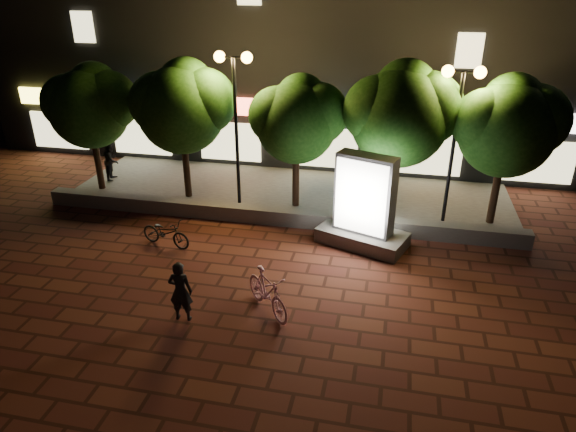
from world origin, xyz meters
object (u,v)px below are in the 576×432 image
(tree_far_right, at_px, (509,123))
(street_lamp_left, at_px, (235,91))
(scooter_parked, at_px, (166,232))
(tree_left, at_px, (183,104))
(tree_mid, at_px, (298,117))
(tree_right, at_px, (402,111))
(rider, at_px, (181,291))
(street_lamp_right, at_px, (459,106))
(scooter_pink, at_px, (267,292))
(tree_far_left, at_px, (91,103))
(ad_kiosk, at_px, (364,210))
(pedestrian, at_px, (112,160))

(tree_far_right, height_order, street_lamp_left, street_lamp_left)
(scooter_parked, bearing_deg, tree_left, 23.70)
(scooter_parked, bearing_deg, tree_mid, -29.17)
(tree_right, relative_size, street_lamp_left, 0.98)
(street_lamp_left, xyz_separation_m, rider, (0.65, -6.71, -3.25))
(tree_far_right, relative_size, street_lamp_right, 0.96)
(scooter_pink, height_order, rider, rider)
(tree_far_right, xyz_separation_m, rider, (-7.91, -6.97, -2.59))
(tree_far_left, relative_size, street_lamp_left, 0.89)
(ad_kiosk, bearing_deg, tree_far_right, 29.54)
(tree_far_right, distance_m, scooter_parked, 10.87)
(tree_far_left, height_order, pedestrian, tree_far_left)
(tree_far_right, xyz_separation_m, street_lamp_right, (-1.55, -0.26, 0.53))
(tree_right, xyz_separation_m, street_lamp_right, (1.64, -0.26, 0.33))
(tree_far_left, relative_size, ad_kiosk, 1.59)
(rider, height_order, scooter_parked, rider)
(street_lamp_right, height_order, rider, street_lamp_right)
(scooter_pink, xyz_separation_m, pedestrian, (-8.09, 7.17, 0.30))
(tree_far_left, relative_size, tree_right, 0.91)
(street_lamp_left, height_order, street_lamp_right, street_lamp_left)
(tree_far_left, xyz_separation_m, tree_left, (3.50, 0.00, 0.15))
(tree_far_left, bearing_deg, rider, -48.82)
(tree_far_left, distance_m, scooter_parked, 6.24)
(tree_right, relative_size, ad_kiosk, 1.74)
(pedestrian, bearing_deg, scooter_parked, -146.62)
(rider, height_order, pedestrian, pedestrian)
(street_lamp_left, xyz_separation_m, ad_kiosk, (4.51, -2.03, -2.88))
(tree_far_left, xyz_separation_m, street_lamp_left, (5.45, -0.26, 0.74))
(tree_left, relative_size, rider, 3.15)
(tree_left, height_order, rider, tree_left)
(ad_kiosk, distance_m, rider, 6.07)
(ad_kiosk, height_order, scooter_pink, ad_kiosk)
(street_lamp_left, distance_m, ad_kiosk, 5.72)
(tree_right, xyz_separation_m, scooter_pink, (-2.81, -6.25, -3.01))
(tree_mid, xyz_separation_m, ad_kiosk, (2.46, -2.29, -2.07))
(street_lamp_right, height_order, pedestrian, street_lamp_right)
(tree_mid, distance_m, scooter_parked, 5.66)
(tree_mid, height_order, ad_kiosk, tree_mid)
(tree_left, distance_m, tree_mid, 4.00)
(tree_left, xyz_separation_m, scooter_parked, (0.68, -3.65, -3.01))
(ad_kiosk, relative_size, pedestrian, 1.88)
(tree_left, bearing_deg, street_lamp_right, -1.68)
(tree_far_left, bearing_deg, scooter_pink, -38.01)
(tree_far_right, relative_size, scooter_parked, 2.86)
(street_lamp_left, height_order, ad_kiosk, street_lamp_left)
(scooter_pink, bearing_deg, tree_far_left, 98.35)
(street_lamp_right, bearing_deg, tree_far_left, 178.79)
(street_lamp_right, relative_size, rider, 3.20)
(ad_kiosk, height_order, rider, ad_kiosk)
(rider, bearing_deg, scooter_pink, -164.12)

